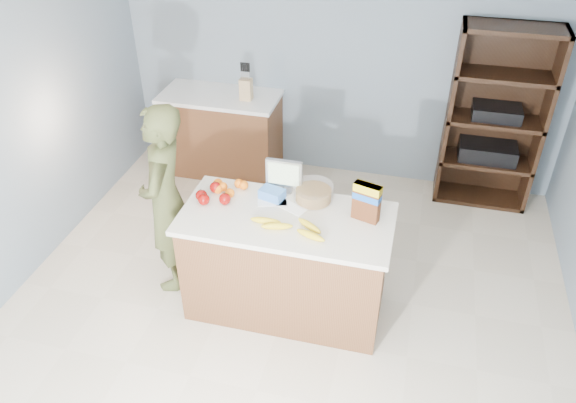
% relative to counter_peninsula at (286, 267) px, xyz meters
% --- Properties ---
extents(floor, '(4.50, 5.00, 0.02)m').
position_rel_counter_peninsula_xyz_m(floor, '(0.00, -0.30, -0.42)').
color(floor, beige).
rests_on(floor, ground).
extents(walls, '(4.52, 5.02, 2.51)m').
position_rel_counter_peninsula_xyz_m(walls, '(0.00, -0.30, 1.24)').
color(walls, gray).
rests_on(walls, ground).
extents(counter_peninsula, '(1.56, 0.76, 0.90)m').
position_rel_counter_peninsula_xyz_m(counter_peninsula, '(0.00, 0.00, 0.00)').
color(counter_peninsula, brown).
rests_on(counter_peninsula, ground).
extents(back_cabinet, '(1.24, 0.62, 0.90)m').
position_rel_counter_peninsula_xyz_m(back_cabinet, '(-1.20, 1.90, 0.04)').
color(back_cabinet, brown).
rests_on(back_cabinet, ground).
extents(shelving_unit, '(0.90, 0.40, 1.80)m').
position_rel_counter_peninsula_xyz_m(shelving_unit, '(1.55, 2.05, 0.45)').
color(shelving_unit, black).
rests_on(shelving_unit, ground).
extents(person, '(0.49, 0.65, 1.62)m').
position_rel_counter_peninsula_xyz_m(person, '(-1.00, 0.09, 0.40)').
color(person, '#444925').
rests_on(person, ground).
extents(knife_block, '(0.12, 0.10, 0.31)m').
position_rel_counter_peninsula_xyz_m(knife_block, '(-0.89, 1.85, 0.60)').
color(knife_block, tan).
rests_on(knife_block, back_cabinet).
extents(envelopes, '(0.40, 0.22, 0.00)m').
position_rel_counter_peninsula_xyz_m(envelopes, '(-0.07, 0.14, 0.49)').
color(envelopes, white).
rests_on(envelopes, counter_peninsula).
extents(bananas, '(0.58, 0.25, 0.05)m').
position_rel_counter_peninsula_xyz_m(bananas, '(0.07, -0.14, 0.51)').
color(bananas, yellow).
rests_on(bananas, counter_peninsula).
extents(apples, '(0.28, 0.26, 0.09)m').
position_rel_counter_peninsula_xyz_m(apples, '(-0.60, 0.07, 0.53)').
color(apples, maroon).
rests_on(apples, counter_peninsula).
extents(oranges, '(0.28, 0.22, 0.07)m').
position_rel_counter_peninsula_xyz_m(oranges, '(-0.53, 0.22, 0.52)').
color(oranges, orange).
rests_on(oranges, counter_peninsula).
extents(blue_carton, '(0.21, 0.16, 0.08)m').
position_rel_counter_peninsula_xyz_m(blue_carton, '(-0.16, 0.20, 0.52)').
color(blue_carton, blue).
rests_on(blue_carton, counter_peninsula).
extents(salad_bowl, '(0.30, 0.30, 0.13)m').
position_rel_counter_peninsula_xyz_m(salad_bowl, '(0.15, 0.26, 0.54)').
color(salad_bowl, '#267219').
rests_on(salad_bowl, counter_peninsula).
extents(tv, '(0.28, 0.12, 0.28)m').
position_rel_counter_peninsula_xyz_m(tv, '(-0.10, 0.31, 0.64)').
color(tv, silver).
rests_on(tv, counter_peninsula).
extents(cereal_box, '(0.21, 0.13, 0.30)m').
position_rel_counter_peninsula_xyz_m(cereal_box, '(0.56, 0.11, 0.66)').
color(cereal_box, '#592B14').
rests_on(cereal_box, counter_peninsula).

